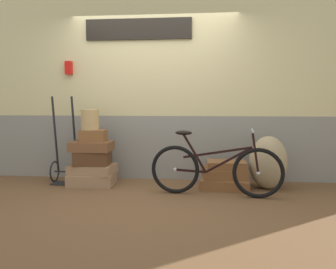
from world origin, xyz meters
The scene contains 14 objects.
ground centered at (0.00, 0.00, -0.03)m, with size 10.14×5.20×0.06m, color brown.
station_building centered at (0.01, 0.85, 1.48)m, with size 8.14×0.74×2.96m.
suitcase_0 centered at (-0.85, 0.31, 0.08)m, with size 0.64×0.46×0.17m, color #937051.
suitcase_1 centered at (-0.85, 0.31, 0.23)m, with size 0.63×0.44×0.13m, color #937051.
suitcase_2 centered at (-0.84, 0.30, 0.40)m, with size 0.48×0.38×0.20m, color #4C2D19.
suitcase_3 centered at (-0.85, 0.30, 0.57)m, with size 0.57×0.41×0.14m, color brown.
suitcase_4 centered at (-0.83, 0.32, 0.72)m, with size 0.35×0.27×0.16m, color brown.
suitcase_5 centered at (1.05, 0.31, 0.07)m, with size 0.66×0.48×0.14m, color brown.
suitcase_6 centered at (1.04, 0.35, 0.20)m, with size 0.60×0.46×0.13m, color brown.
suitcase_7 centered at (1.07, 0.32, 0.32)m, with size 0.53×0.37×0.11m, color brown.
wicker_basket centered at (-0.87, 0.32, 0.95)m, with size 0.25×0.25×0.29m, color tan.
luggage_trolley centered at (-1.30, 0.41, 0.29)m, with size 0.38×0.38×1.28m.
burlap_sack centered at (1.63, 0.32, 0.37)m, with size 0.51×0.44×0.73m, color #9E8966.
bicycle centered at (0.89, -0.09, 0.34)m, with size 1.68×0.46×0.86m.
Camera 1 is at (0.69, -4.28, 1.20)m, focal length 35.40 mm.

